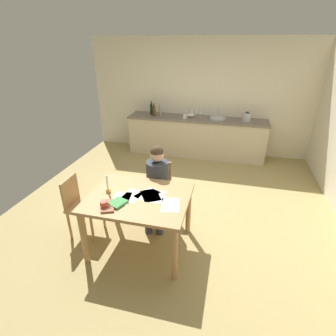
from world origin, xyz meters
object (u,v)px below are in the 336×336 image
(bottle_oil, at_px, (151,109))
(stovetop_kettle, at_px, (247,117))
(bottle_wine_red, at_px, (160,111))
(wine_glass_back_right, at_px, (186,111))
(teacup_on_counter, at_px, (185,117))
(coffee_mug, at_px, (104,204))
(bottle_vinegar, at_px, (154,111))
(wine_glass_by_kettle, at_px, (196,112))
(wine_glass_near_sink, at_px, (201,112))
(book_magazine, at_px, (108,206))
(book_cookery, at_px, (117,203))
(person_seated, at_px, (157,181))
(wine_glass_back_left, at_px, (192,111))
(chair_at_table, at_px, (159,188))
(candlestick, at_px, (108,188))
(dining_table, at_px, (139,204))
(mixing_bowl, at_px, (191,115))
(chair_side_empty, at_px, (80,204))

(bottle_oil, distance_m, stovetop_kettle, 2.20)
(bottle_wine_red, distance_m, wine_glass_back_right, 0.61)
(teacup_on_counter, bearing_deg, coffee_mug, -94.45)
(bottle_oil, height_order, bottle_vinegar, bottle_oil)
(wine_glass_by_kettle, bearing_deg, coffee_mug, -97.18)
(bottle_oil, xyz_separation_m, wine_glass_near_sink, (1.16, 0.11, -0.03))
(coffee_mug, relative_size, book_magazine, 0.46)
(book_cookery, xyz_separation_m, wine_glass_back_right, (0.13, 3.67, 0.23))
(bottle_oil, bearing_deg, person_seated, -71.30)
(book_magazine, relative_size, wine_glass_back_left, 1.68)
(bottle_oil, height_order, wine_glass_back_right, bottle_oil)
(chair_at_table, height_order, candlestick, candlestick)
(dining_table, xyz_separation_m, candlestick, (-0.40, 0.01, 0.17))
(dining_table, bearing_deg, person_seated, 84.05)
(chair_at_table, xyz_separation_m, bottle_wine_red, (-0.69, 2.60, 0.53))
(mixing_bowl, bearing_deg, book_magazine, -95.20)
(chair_at_table, height_order, teacup_on_counter, teacup_on_counter)
(bottle_vinegar, height_order, stovetop_kettle, bottle_vinegar)
(coffee_mug, bearing_deg, dining_table, 47.22)
(book_cookery, distance_m, mixing_bowl, 3.60)
(book_magazine, relative_size, bottle_wine_red, 0.98)
(bottle_vinegar, bearing_deg, wine_glass_back_left, 14.22)
(wine_glass_back_left, distance_m, teacup_on_counter, 0.32)
(wine_glass_back_left, bearing_deg, wine_glass_back_right, 180.00)
(chair_side_empty, bearing_deg, mixing_bowl, 73.94)
(chair_side_empty, xyz_separation_m, mixing_bowl, (0.95, 3.31, 0.46))
(chair_at_table, bearing_deg, dining_table, -93.53)
(wine_glass_back_right, relative_size, teacup_on_counter, 1.33)
(candlestick, xyz_separation_m, bottle_vinegar, (-0.37, 3.23, 0.20))
(chair_at_table, height_order, wine_glass_near_sink, wine_glass_near_sink)
(wine_glass_back_right, bearing_deg, teacup_on_counter, -85.06)
(book_magazine, xyz_separation_m, bottle_wine_red, (-0.39, 3.62, 0.23))
(candlestick, relative_size, book_cookery, 1.17)
(mixing_bowl, relative_size, wine_glass_near_sink, 1.18)
(bottle_vinegar, height_order, mixing_bowl, bottle_vinegar)
(book_cookery, bearing_deg, person_seated, 93.21)
(chair_side_empty, relative_size, bottle_wine_red, 3.25)
(person_seated, xyz_separation_m, candlestick, (-0.47, -0.58, 0.15))
(book_cookery, distance_m, wine_glass_back_right, 3.68)
(dining_table, relative_size, wine_glass_back_left, 8.07)
(chair_side_empty, height_order, mixing_bowl, mixing_bowl)
(coffee_mug, xyz_separation_m, mixing_bowl, (0.37, 3.69, 0.13))
(wine_glass_by_kettle, bearing_deg, bottle_vinegar, -167.26)
(bottle_vinegar, bearing_deg, book_magazine, -81.78)
(person_seated, xyz_separation_m, mixing_bowl, (0.01, 2.79, 0.26))
(coffee_mug, height_order, mixing_bowl, mixing_bowl)
(chair_side_empty, relative_size, book_cookery, 4.34)
(chair_at_table, relative_size, bottle_vinegar, 2.94)
(chair_side_empty, xyz_separation_m, coffee_mug, (0.59, -0.38, 0.33))
(stovetop_kettle, distance_m, wine_glass_near_sink, 1.05)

